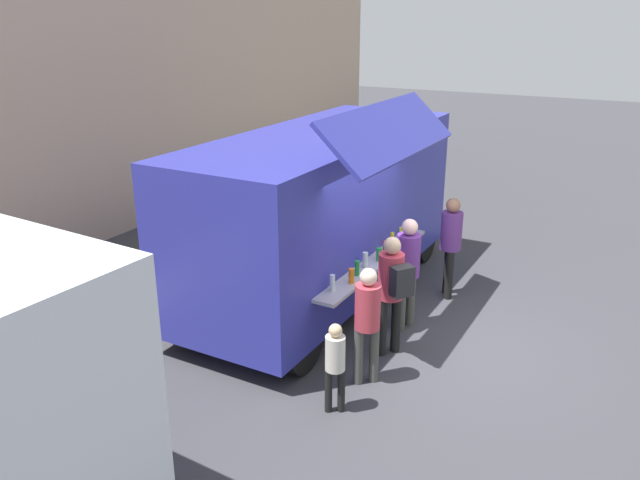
{
  "coord_description": "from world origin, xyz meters",
  "views": [
    {
      "loc": [
        -8.12,
        -2.55,
        4.6
      ],
      "look_at": [
        -0.07,
        1.72,
        1.3
      ],
      "focal_mm": 35.68,
      "sensor_mm": 36.0,
      "label": 1
    }
  ],
  "objects_px": {
    "food_truck_main": "(323,209)",
    "trash_bin": "(324,190)",
    "customer_front_ordering": "(407,265)",
    "child_near_queue": "(335,360)",
    "customer_extra_browsing": "(451,239)",
    "customer_rear_waiting": "(367,316)",
    "customer_mid_with_backpack": "(392,285)"
  },
  "relations": [
    {
      "from": "customer_front_ordering",
      "to": "child_near_queue",
      "type": "distance_m",
      "value": 2.47
    },
    {
      "from": "customer_mid_with_backpack",
      "to": "customer_rear_waiting",
      "type": "height_order",
      "value": "customer_mid_with_backpack"
    },
    {
      "from": "food_truck_main",
      "to": "customer_front_ordering",
      "type": "distance_m",
      "value": 1.83
    },
    {
      "from": "food_truck_main",
      "to": "trash_bin",
      "type": "xyz_separation_m",
      "value": [
        4.49,
        2.32,
        -1.08
      ]
    },
    {
      "from": "food_truck_main",
      "to": "child_near_queue",
      "type": "relative_size",
      "value": 5.14
    },
    {
      "from": "customer_mid_with_backpack",
      "to": "customer_extra_browsing",
      "type": "distance_m",
      "value": 2.28
    },
    {
      "from": "customer_mid_with_backpack",
      "to": "child_near_queue",
      "type": "bearing_deg",
      "value": 123.29
    },
    {
      "from": "food_truck_main",
      "to": "customer_mid_with_backpack",
      "type": "bearing_deg",
      "value": -126.04
    },
    {
      "from": "customer_front_ordering",
      "to": "customer_mid_with_backpack",
      "type": "xyz_separation_m",
      "value": [
        -0.85,
        -0.1,
        0.03
      ]
    },
    {
      "from": "customer_mid_with_backpack",
      "to": "trash_bin",
      "type": "bearing_deg",
      "value": -19.12
    },
    {
      "from": "food_truck_main",
      "to": "customer_rear_waiting",
      "type": "bearing_deg",
      "value": -139.53
    },
    {
      "from": "food_truck_main",
      "to": "customer_mid_with_backpack",
      "type": "relative_size",
      "value": 3.48
    },
    {
      "from": "food_truck_main",
      "to": "customer_extra_browsing",
      "type": "relative_size",
      "value": 3.51
    },
    {
      "from": "customer_front_ordering",
      "to": "customer_extra_browsing",
      "type": "bearing_deg",
      "value": -82.92
    },
    {
      "from": "customer_front_ordering",
      "to": "food_truck_main",
      "type": "bearing_deg",
      "value": -0.65
    },
    {
      "from": "customer_rear_waiting",
      "to": "customer_extra_browsing",
      "type": "distance_m",
      "value": 3.11
    },
    {
      "from": "food_truck_main",
      "to": "trash_bin",
      "type": "relative_size",
      "value": 6.84
    },
    {
      "from": "child_near_queue",
      "to": "trash_bin",
      "type": "bearing_deg",
      "value": -2.09
    },
    {
      "from": "customer_mid_with_backpack",
      "to": "customer_extra_browsing",
      "type": "relative_size",
      "value": 1.01
    },
    {
      "from": "trash_bin",
      "to": "customer_rear_waiting",
      "type": "relative_size",
      "value": 0.55
    },
    {
      "from": "food_truck_main",
      "to": "child_near_queue",
      "type": "distance_m",
      "value": 3.52
    },
    {
      "from": "food_truck_main",
      "to": "child_near_queue",
      "type": "height_order",
      "value": "food_truck_main"
    },
    {
      "from": "food_truck_main",
      "to": "trash_bin",
      "type": "bearing_deg",
      "value": 28.41
    },
    {
      "from": "customer_front_ordering",
      "to": "customer_mid_with_backpack",
      "type": "bearing_deg",
      "value": 112.87
    },
    {
      "from": "food_truck_main",
      "to": "trash_bin",
      "type": "height_order",
      "value": "food_truck_main"
    },
    {
      "from": "customer_extra_browsing",
      "to": "customer_rear_waiting",
      "type": "bearing_deg",
      "value": 63.45
    },
    {
      "from": "food_truck_main",
      "to": "customer_mid_with_backpack",
      "type": "xyz_separation_m",
      "value": [
        -1.36,
        -1.79,
        -0.45
      ]
    },
    {
      "from": "child_near_queue",
      "to": "customer_mid_with_backpack",
      "type": "bearing_deg",
      "value": -33.08
    },
    {
      "from": "customer_extra_browsing",
      "to": "child_near_queue",
      "type": "distance_m",
      "value": 3.89
    },
    {
      "from": "trash_bin",
      "to": "customer_mid_with_backpack",
      "type": "height_order",
      "value": "customer_mid_with_backpack"
    },
    {
      "from": "child_near_queue",
      "to": "customer_front_ordering",
      "type": "bearing_deg",
      "value": -29.87
    },
    {
      "from": "customer_mid_with_backpack",
      "to": "customer_extra_browsing",
      "type": "height_order",
      "value": "customer_mid_with_backpack"
    }
  ]
}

